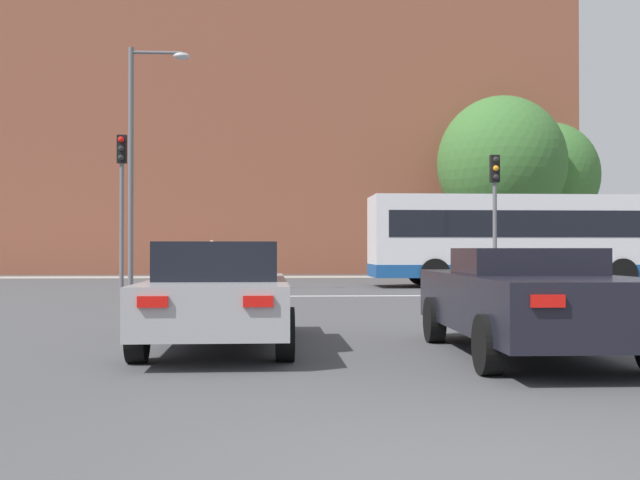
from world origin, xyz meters
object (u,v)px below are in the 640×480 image
bus_crossing_lead (518,238)px  traffic_light_near_right (495,200)px  car_saloon_left (219,293)px  traffic_light_near_left (122,188)px  street_lamp_junction (141,144)px  pedestrian_waiting (212,255)px  car_roadster_right (529,299)px

bus_crossing_lead → traffic_light_near_right: bearing=155.4°
car_saloon_left → traffic_light_near_left: 12.82m
car_saloon_left → traffic_light_near_right: size_ratio=1.18×
street_lamp_junction → pedestrian_waiting: street_lamp_junction is taller
pedestrian_waiting → car_saloon_left: bearing=88.7°
traffic_light_near_left → pedestrian_waiting: 14.81m
bus_crossing_lead → traffic_light_near_right: 5.14m
traffic_light_near_left → traffic_light_near_right: (10.76, 0.08, -0.30)m
traffic_light_near_right → pedestrian_waiting: size_ratio=2.37×
car_roadster_right → street_lamp_junction: 17.00m
traffic_light_near_right → pedestrian_waiting: (-9.33, 14.52, -1.73)m
traffic_light_near_left → traffic_light_near_right: size_ratio=1.12×
bus_crossing_lead → street_lamp_junction: (-12.61, -2.96, 2.82)m
street_lamp_junction → pedestrian_waiting: (1.19, 12.90, -3.51)m
traffic_light_near_right → car_saloon_left: bearing=-120.6°
traffic_light_near_right → street_lamp_junction: street_lamp_junction is taller
car_roadster_right → bus_crossing_lead: (5.41, 17.87, 1.00)m
traffic_light_near_left → street_lamp_junction: street_lamp_junction is taller
bus_crossing_lead → traffic_light_near_left: 13.74m
car_roadster_right → bus_crossing_lead: bearing=73.6°
traffic_light_near_left → pedestrian_waiting: (1.43, 14.60, -2.03)m
car_saloon_left → bus_crossing_lead: 19.19m
car_saloon_left → car_roadster_right: (3.89, -1.12, -0.03)m
car_saloon_left → pedestrian_waiting: size_ratio=2.78×
car_saloon_left → traffic_light_near_right: (7.20, 12.18, 2.01)m
car_saloon_left → street_lamp_junction: street_lamp_junction is taller
car_saloon_left → traffic_light_near_left: (-3.56, 12.10, 2.31)m
traffic_light_near_right → pedestrian_waiting: bearing=122.7°
car_roadster_right → traffic_light_near_left: 15.35m
car_saloon_left → traffic_light_near_right: bearing=59.0°
car_roadster_right → traffic_light_near_left: bearing=119.9°
bus_crossing_lead → pedestrian_waiting: bearing=49.0°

